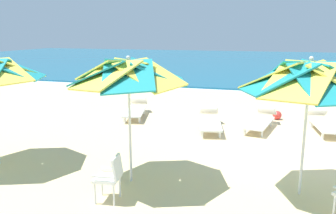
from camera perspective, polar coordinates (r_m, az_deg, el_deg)
The scene contains 12 objects.
ground_plane at distance 9.51m, azimuth 22.14°, elevation -7.08°, with size 80.00×80.00×0.00m, color beige.
sea at distance 36.09m, azimuth 18.34°, elevation 7.17°, with size 80.00×36.00×0.10m, color #19607F.
surf_foam at distance 17.94m, azimuth 19.69°, elevation 2.07°, with size 80.00×0.70×0.01m, color white.
beach_umbrella_0 at distance 6.54m, azimuth 22.69°, elevation 4.46°, with size 2.50×2.50×2.62m.
beach_umbrella_1 at distance 6.66m, azimuth -6.64°, elevation 5.64°, with size 2.40×2.40×2.59m.
plastic_chair_1 at distance 6.35m, azimuth -9.61°, elevation -11.25°, with size 0.52×0.49×0.87m.
sun_lounger_0 at distance 11.59m, azimuth 24.76°, elevation -2.41°, with size 0.90×2.21×0.62m.
sun_lounger_1 at distance 11.21m, azimuth 15.26°, elevation -2.16°, with size 1.03×2.23×0.62m.
sun_lounger_2 at distance 10.82m, azimuth 7.05°, elevation -2.32°, with size 1.07×2.23×0.62m.
sun_lounger_3 at distance 12.40m, azimuth -5.47°, elevation -0.37°, with size 1.11×2.23×0.62m.
beach_ball at distance 12.60m, azimuth 17.86°, elevation -1.31°, with size 0.31×0.31×0.31m, color red.
beachgoer_seated at distance 16.95m, azimuth 17.58°, elevation 2.63°, with size 0.30×0.93×0.92m.
Camera 1 is at (-1.04, -8.94, 3.04)m, focal length 36.28 mm.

